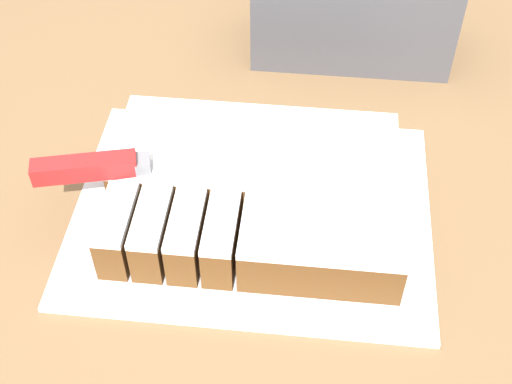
% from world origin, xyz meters
% --- Properties ---
extents(cake_board, '(0.40, 0.31, 0.01)m').
position_xyz_m(cake_board, '(0.00, 0.03, 0.95)').
color(cake_board, silver).
rests_on(cake_board, countertop).
extents(cake, '(0.31, 0.22, 0.06)m').
position_xyz_m(cake, '(0.01, 0.03, 0.98)').
color(cake, brown).
rests_on(cake, cake_board).
extents(knife, '(0.34, 0.11, 0.02)m').
position_xyz_m(knife, '(-0.14, 0.02, 1.02)').
color(knife, silver).
rests_on(knife, cake).
extents(storage_box, '(0.27, 0.13, 0.13)m').
position_xyz_m(storage_box, '(0.10, 0.36, 1.01)').
color(storage_box, '#47474C').
rests_on(storage_box, countertop).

